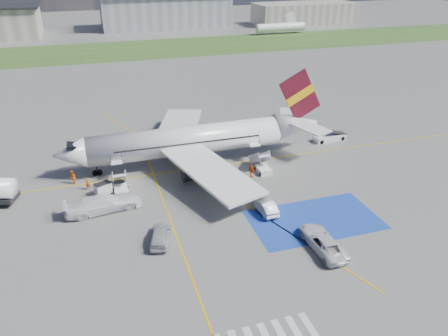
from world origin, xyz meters
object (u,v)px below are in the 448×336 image
at_px(airliner, 197,139).
at_px(car_silver_b, 265,206).
at_px(car_silver_a, 160,235).
at_px(van_white_b, 103,201).
at_px(van_white_a, 323,240).
at_px(belt_loader, 330,138).
at_px(gpu_cart, 103,189).

bearing_deg(airliner, car_silver_b, -74.84).
xyz_separation_m(car_silver_a, van_white_b, (-5.11, 7.72, 0.44)).
relative_size(car_silver_a, car_silver_b, 1.07).
bearing_deg(van_white_a, belt_loader, -121.61).
relative_size(airliner, car_silver_a, 7.81).
height_order(gpu_cart, car_silver_b, gpu_cart).
distance_m(car_silver_a, van_white_b, 9.27).
height_order(gpu_cart, van_white_b, van_white_b).
distance_m(belt_loader, car_silver_a, 34.81).
xyz_separation_m(van_white_a, van_white_b, (-20.09, 13.54, 0.26)).
bearing_deg(van_white_a, van_white_b, -34.43).
bearing_deg(van_white_b, car_silver_b, -115.25).
distance_m(airliner, van_white_b, 16.31).
relative_size(belt_loader, van_white_a, 1.06).
height_order(gpu_cart, van_white_a, van_white_a).
height_order(belt_loader, van_white_a, van_white_a).
xyz_separation_m(airliner, car_silver_a, (-8.18, -16.94, -2.59)).
distance_m(gpu_cart, van_white_a, 26.36).
distance_m(belt_loader, van_white_a, 28.23).
relative_size(airliner, belt_loader, 6.63).
relative_size(belt_loader, car_silver_a, 1.18).
distance_m(car_silver_a, van_white_a, 16.07).
height_order(gpu_cart, belt_loader, belt_loader).
bearing_deg(belt_loader, airliner, 179.10).
distance_m(airliner, van_white_a, 23.87).
bearing_deg(gpu_cart, van_white_b, -118.25).
bearing_deg(belt_loader, van_white_a, -125.80).
xyz_separation_m(airliner, van_white_b, (-13.29, -9.22, -2.15)).
bearing_deg(airliner, van_white_a, -73.35).
bearing_deg(van_white_a, car_silver_b, -71.09).
bearing_deg(gpu_cart, car_silver_a, -91.78).
bearing_deg(car_silver_a, belt_loader, -132.71).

